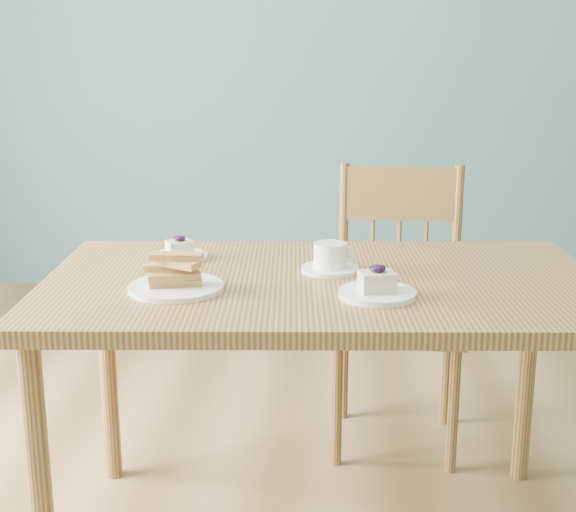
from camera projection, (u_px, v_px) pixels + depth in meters
The scene contains 7 objects.
room at pixel (354, 30), 1.76m from camera, with size 5.01×5.01×2.71m.
dining_table at pixel (322, 306), 2.04m from camera, with size 1.44×0.88×0.75m.
dining_chair at pixel (397, 306), 2.68m from camera, with size 0.45×0.43×0.93m.
cheesecake_plate_near at pixel (377, 288), 1.86m from camera, with size 0.18×0.18×0.08m.
cheesecake_plate_far at pixel (180, 253), 2.20m from camera, with size 0.15×0.15×0.06m.
coffee_cup at pixel (331, 259), 2.07m from camera, with size 0.15×0.15×0.07m.
biscotti_plate at pixel (176, 279), 1.91m from camera, with size 0.23×0.23×0.09m.
Camera 1 is at (-0.03, -1.83, 1.31)m, focal length 50.00 mm.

